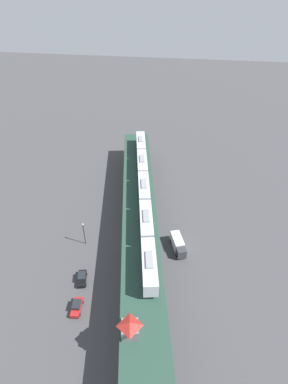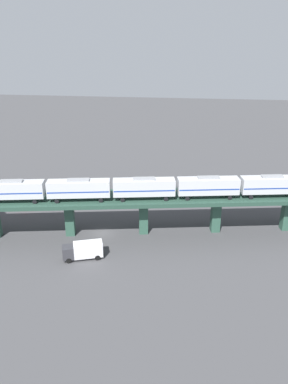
{
  "view_description": "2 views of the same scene",
  "coord_description": "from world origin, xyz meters",
  "px_view_note": "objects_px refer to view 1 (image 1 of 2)",
  "views": [
    {
      "loc": [
        -9.24,
        53.69,
        56.84
      ],
      "look_at": [
        0.25,
        -8.65,
        9.68
      ],
      "focal_mm": 28.0,
      "sensor_mm": 36.0,
      "label": 1
    },
    {
      "loc": [
        -66.8,
        -18.01,
        37.13
      ],
      "look_at": [
        0.25,
        -8.65,
        9.68
      ],
      "focal_mm": 35.0,
      "sensor_mm": 36.0,
      "label": 2
    }
  ],
  "objects_px": {
    "subway_train": "(144,189)",
    "signal_hut": "(130,328)",
    "delivery_truck": "(178,244)",
    "street_lamp": "(84,232)",
    "street_car_red": "(77,307)",
    "street_car_black": "(82,278)"
  },
  "relations": [
    {
      "from": "subway_train",
      "to": "signal_hut",
      "type": "height_order",
      "value": "subway_train"
    },
    {
      "from": "delivery_truck",
      "to": "street_lamp",
      "type": "bearing_deg",
      "value": 4.12
    },
    {
      "from": "street_car_red",
      "to": "street_lamp",
      "type": "xyz_separation_m",
      "value": [
        3.91,
        -18.16,
        3.17
      ]
    },
    {
      "from": "delivery_truck",
      "to": "street_car_red",
      "type": "bearing_deg",
      "value": 45.33
    },
    {
      "from": "subway_train",
      "to": "street_lamp",
      "type": "relative_size",
      "value": 8.9
    },
    {
      "from": "signal_hut",
      "to": "street_car_red",
      "type": "height_order",
      "value": "signal_hut"
    },
    {
      "from": "street_lamp",
      "to": "subway_train",
      "type": "bearing_deg",
      "value": -139.64
    },
    {
      "from": "street_car_black",
      "to": "delivery_truck",
      "type": "height_order",
      "value": "delivery_truck"
    },
    {
      "from": "signal_hut",
      "to": "delivery_truck",
      "type": "relative_size",
      "value": 0.5
    },
    {
      "from": "street_car_red",
      "to": "street_car_black",
      "type": "bearing_deg",
      "value": -80.6
    },
    {
      "from": "subway_train",
      "to": "delivery_truck",
      "type": "height_order",
      "value": "subway_train"
    },
    {
      "from": "subway_train",
      "to": "street_lamp",
      "type": "height_order",
      "value": "subway_train"
    },
    {
      "from": "signal_hut",
      "to": "street_car_red",
      "type": "xyz_separation_m",
      "value": [
        12.91,
        -7.68,
        -9.04
      ]
    },
    {
      "from": "subway_train",
      "to": "delivery_truck",
      "type": "bearing_deg",
      "value": 136.0
    },
    {
      "from": "signal_hut",
      "to": "delivery_truck",
      "type": "distance_m",
      "value": 29.51
    },
    {
      "from": "street_car_red",
      "to": "street_lamp",
      "type": "bearing_deg",
      "value": -77.85
    },
    {
      "from": "street_car_red",
      "to": "signal_hut",
      "type": "bearing_deg",
      "value": 149.24
    },
    {
      "from": "street_car_black",
      "to": "street_lamp",
      "type": "height_order",
      "value": "street_lamp"
    },
    {
      "from": "delivery_truck",
      "to": "street_lamp",
      "type": "distance_m",
      "value": 23.72
    },
    {
      "from": "signal_hut",
      "to": "delivery_truck",
      "type": "xyz_separation_m",
      "value": [
        -6.72,
        -27.54,
        -8.22
      ]
    },
    {
      "from": "subway_train",
      "to": "street_car_black",
      "type": "bearing_deg",
      "value": 64.61
    },
    {
      "from": "street_lamp",
      "to": "signal_hut",
      "type": "bearing_deg",
      "value": 123.05
    }
  ]
}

